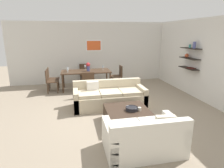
% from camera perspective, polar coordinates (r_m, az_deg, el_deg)
% --- Properties ---
extents(ground_plane, '(18.00, 18.00, 0.00)m').
position_cam_1_polar(ground_plane, '(5.73, 1.26, -7.73)').
color(ground_plane, gray).
extents(back_wall_unit, '(8.40, 0.09, 2.70)m').
position_cam_1_polar(back_wall_unit, '(8.84, -2.02, 9.44)').
color(back_wall_unit, silver).
rests_on(back_wall_unit, ground).
extents(right_wall_shelf_unit, '(0.34, 8.20, 2.70)m').
position_cam_1_polar(right_wall_shelf_unit, '(7.19, 24.54, 6.78)').
color(right_wall_shelf_unit, silver).
rests_on(right_wall_shelf_unit, ground).
extents(sofa_beige, '(2.18, 0.90, 0.78)m').
position_cam_1_polar(sofa_beige, '(5.90, -0.85, -3.99)').
color(sofa_beige, beige).
rests_on(sofa_beige, ground).
extents(loveseat_white, '(1.46, 0.90, 0.78)m').
position_cam_1_polar(loveseat_white, '(3.80, 9.59, -15.57)').
color(loveseat_white, silver).
rests_on(loveseat_white, ground).
extents(coffee_table, '(1.06, 1.08, 0.38)m').
position_cam_1_polar(coffee_table, '(4.86, 4.62, -9.67)').
color(coffee_table, '#38281E').
rests_on(coffee_table, ground).
extents(decorative_bowl, '(0.31, 0.31, 0.09)m').
position_cam_1_polar(decorative_bowl, '(4.72, 5.95, -7.32)').
color(decorative_bowl, black).
rests_on(decorative_bowl, coffee_table).
extents(candle_jar, '(0.08, 0.08, 0.09)m').
position_cam_1_polar(candle_jar, '(4.73, 8.25, -7.42)').
color(candle_jar, silver).
rests_on(candle_jar, coffee_table).
extents(dining_table, '(1.95, 0.91, 0.75)m').
position_cam_1_polar(dining_table, '(7.71, -7.80, 3.43)').
color(dining_table, '#422D1E').
rests_on(dining_table, ground).
extents(dining_chair_right_far, '(0.44, 0.44, 0.88)m').
position_cam_1_polar(dining_chair_right_far, '(8.15, 1.86, 2.91)').
color(dining_chair_right_far, '#422D1E').
rests_on(dining_chair_right_far, ground).
extents(dining_chair_head, '(0.44, 0.44, 0.88)m').
position_cam_1_polar(dining_chair_head, '(8.58, -8.19, 3.39)').
color(dining_chair_head, '#422D1E').
rests_on(dining_chair_head, ground).
extents(dining_chair_left_near, '(0.44, 0.44, 0.88)m').
position_cam_1_polar(dining_chair_left_near, '(7.58, -18.10, 1.24)').
color(dining_chair_left_near, '#422D1E').
rests_on(dining_chair_left_near, ground).
extents(dining_chair_foot, '(0.44, 0.44, 0.88)m').
position_cam_1_polar(dining_chair_foot, '(6.91, -7.22, 0.58)').
color(dining_chair_foot, '#422D1E').
rests_on(dining_chair_foot, ground).
extents(dining_chair_left_far, '(0.44, 0.44, 0.88)m').
position_cam_1_polar(dining_chair_left_far, '(7.97, -17.80, 1.92)').
color(dining_chair_left_far, '#422D1E').
rests_on(dining_chair_left_far, ground).
extents(wine_glass_head, '(0.07, 0.07, 0.17)m').
position_cam_1_polar(wine_glass_head, '(8.06, -8.06, 5.27)').
color(wine_glass_head, silver).
rests_on(wine_glass_head, dining_table).
extents(wine_glass_left_far, '(0.07, 0.07, 0.15)m').
position_cam_1_polar(wine_glass_left_far, '(7.77, -13.16, 4.56)').
color(wine_glass_left_far, silver).
rests_on(wine_glass_left_far, dining_table).
extents(wine_glass_right_far, '(0.06, 0.06, 0.18)m').
position_cam_1_polar(wine_glass_right_far, '(7.86, -2.72, 5.19)').
color(wine_glass_right_far, silver).
rests_on(wine_glass_right_far, dining_table).
extents(wine_glass_left_near, '(0.07, 0.07, 0.15)m').
position_cam_1_polar(wine_glass_left_near, '(7.55, -13.19, 4.29)').
color(wine_glass_left_near, silver).
rests_on(wine_glass_left_near, dining_table).
extents(centerpiece_vase, '(0.16, 0.16, 0.34)m').
position_cam_1_polar(centerpiece_vase, '(7.63, -7.17, 5.30)').
color(centerpiece_vase, '#4C518C').
rests_on(centerpiece_vase, dining_table).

